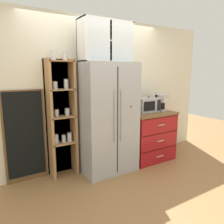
# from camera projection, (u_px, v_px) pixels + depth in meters

# --- Properties ---
(ground_plane) EXTENTS (10.57, 10.57, 0.00)m
(ground_plane) POSITION_uv_depth(u_px,v_px,m) (108.00, 169.00, 3.71)
(ground_plane) COLOR #9E7042
(wall_back_cream) EXTENTS (4.88, 0.10, 2.55)m
(wall_back_cream) POSITION_uv_depth(u_px,v_px,m) (96.00, 93.00, 3.81)
(wall_back_cream) COLOR silver
(wall_back_cream) RESTS_ON ground
(refrigerator) EXTENTS (0.89, 0.67, 1.80)m
(refrigerator) POSITION_uv_depth(u_px,v_px,m) (107.00, 118.00, 3.56)
(refrigerator) COLOR #ADAFB5
(refrigerator) RESTS_ON ground
(pantry_shelf_column) EXTENTS (0.46, 0.29, 1.95)m
(pantry_shelf_column) POSITION_uv_depth(u_px,v_px,m) (61.00, 116.00, 3.41)
(pantry_shelf_column) COLOR brown
(pantry_shelf_column) RESTS_ON ground
(counter_cabinet) EXTENTS (0.89, 0.68, 0.91)m
(counter_cabinet) POSITION_uv_depth(u_px,v_px,m) (148.00, 135.00, 4.12)
(counter_cabinet) COLOR #A8161C
(counter_cabinet) RESTS_ON ground
(microwave) EXTENTS (0.44, 0.33, 0.26)m
(microwave) POSITION_uv_depth(u_px,v_px,m) (146.00, 105.00, 4.03)
(microwave) COLOR #ADAFB5
(microwave) RESTS_ON counter_cabinet
(coffee_maker) EXTENTS (0.17, 0.20, 0.31)m
(coffee_maker) POSITION_uv_depth(u_px,v_px,m) (161.00, 102.00, 4.16)
(coffee_maker) COLOR #B7B7BC
(coffee_maker) RESTS_ON counter_cabinet
(mug_charcoal) EXTENTS (0.12, 0.09, 0.10)m
(mug_charcoal) POSITION_uv_depth(u_px,v_px,m) (134.00, 111.00, 3.89)
(mug_charcoal) COLOR #2D2D33
(mug_charcoal) RESTS_ON counter_cabinet
(bottle_amber) EXTENTS (0.06, 0.06, 0.29)m
(bottle_amber) POSITION_uv_depth(u_px,v_px,m) (148.00, 105.00, 4.03)
(bottle_amber) COLOR brown
(bottle_amber) RESTS_ON counter_cabinet
(upper_cabinet) EXTENTS (0.85, 0.32, 0.63)m
(upper_cabinet) POSITION_uv_depth(u_px,v_px,m) (105.00, 42.00, 3.38)
(upper_cabinet) COLOR silver
(upper_cabinet) RESTS_ON refrigerator
(chalkboard_menu) EXTENTS (0.60, 0.04, 1.40)m
(chalkboard_menu) POSITION_uv_depth(u_px,v_px,m) (25.00, 136.00, 3.21)
(chalkboard_menu) COLOR brown
(chalkboard_menu) RESTS_ON ground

